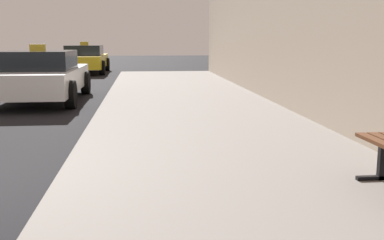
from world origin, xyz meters
TOP-DOWN VIEW (x-y plane):
  - sidewalk at (4.00, 0.00)m, footprint 4.00×32.00m
  - car_white at (0.38, 7.42)m, footprint 2.06×4.48m
  - car_yellow at (0.33, 17.33)m, footprint 1.96×4.45m

SIDE VIEW (x-z plane):
  - sidewalk at x=4.00m, z-range 0.00..0.15m
  - car_yellow at x=0.33m, z-range -0.07..1.36m
  - car_white at x=0.38m, z-range -0.07..1.36m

